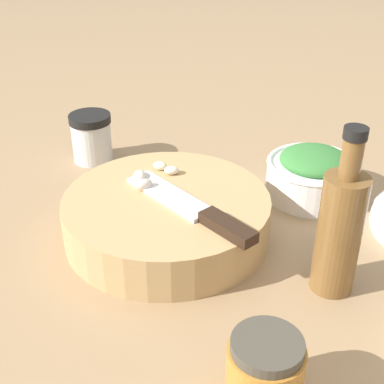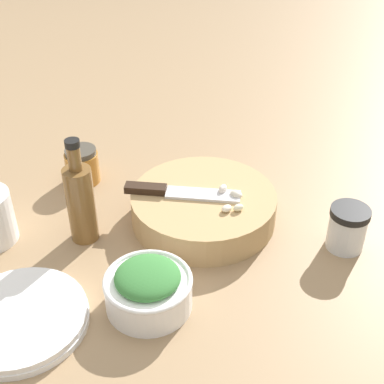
{
  "view_description": "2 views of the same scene",
  "coord_description": "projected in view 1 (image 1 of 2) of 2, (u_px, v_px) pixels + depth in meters",
  "views": [
    {
      "loc": [
        0.25,
        -0.48,
        0.38
      ],
      "look_at": [
        -0.02,
        -0.01,
        0.07
      ],
      "focal_mm": 50.0,
      "sensor_mm": 36.0,
      "label": 1
    },
    {
      "loc": [
        0.13,
        0.71,
        0.58
      ],
      "look_at": [
        -0.02,
        0.02,
        0.09
      ],
      "focal_mm": 50.0,
      "sensor_mm": 36.0,
      "label": 2
    }
  ],
  "objects": [
    {
      "name": "spice_jar",
      "position": [
        92.0,
        137.0,
        0.83
      ],
      "size": [
        0.06,
        0.06,
        0.08
      ],
      "color": "silver",
      "rests_on": "ground_plane"
    },
    {
      "name": "oil_bottle",
      "position": [
        340.0,
        229.0,
        0.55
      ],
      "size": [
        0.05,
        0.05,
        0.19
      ],
      "color": "brown",
      "rests_on": "ground_plane"
    },
    {
      "name": "honey_jar",
      "position": [
        265.0,
        373.0,
        0.44
      ],
      "size": [
        0.06,
        0.06,
        0.07
      ],
      "color": "#BC7A2D",
      "rests_on": "ground_plane"
    },
    {
      "name": "chef_knife",
      "position": [
        196.0,
        210.0,
        0.61
      ],
      "size": [
        0.2,
        0.09,
        0.01
      ],
      "rotation": [
        0.0,
        0.0,
        1.24
      ],
      "color": "black",
      "rests_on": "cutting_board"
    },
    {
      "name": "ground_plane",
      "position": [
        209.0,
        238.0,
        0.66
      ],
      "size": [
        5.0,
        5.0,
        0.0
      ],
      "primitive_type": "plane",
      "color": "#997A56"
    },
    {
      "name": "herb_bowl",
      "position": [
        313.0,
        174.0,
        0.74
      ],
      "size": [
        0.13,
        0.13,
        0.07
      ],
      "color": "white",
      "rests_on": "ground_plane"
    },
    {
      "name": "garlic_cloves",
      "position": [
        151.0,
        176.0,
        0.68
      ],
      "size": [
        0.05,
        0.08,
        0.02
      ],
      "color": "silver",
      "rests_on": "cutting_board"
    },
    {
      "name": "cutting_board",
      "position": [
        167.0,
        217.0,
        0.66
      ],
      "size": [
        0.25,
        0.25,
        0.05
      ],
      "color": "tan",
      "rests_on": "ground_plane"
    }
  ]
}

